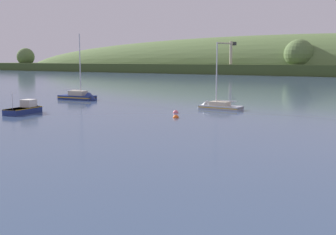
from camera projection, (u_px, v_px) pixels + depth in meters
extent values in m
ellipsoid|color=#56703D|center=(280.00, 73.00, 233.94)|extent=(406.50, 73.02, 41.79)
sphere|color=#56703D|center=(26.00, 57.00, 314.63)|extent=(12.76, 12.76, 12.76)
sphere|color=#56703D|center=(299.00, 54.00, 204.71)|extent=(14.19, 14.19, 14.19)
cube|color=#4C4C51|center=(231.00, 73.00, 215.33)|extent=(3.99, 3.99, 2.00)
cylinder|color=#BCB293|center=(231.00, 56.00, 214.23)|extent=(1.46, 1.46, 14.58)
cylinder|color=#BCB293|center=(225.00, 43.00, 210.32)|extent=(4.05, 11.30, 0.80)
cube|color=#333338|center=(234.00, 44.00, 214.80)|extent=(2.48, 2.35, 1.75)
cube|color=navy|center=(77.00, 99.00, 80.41)|extent=(7.23, 3.45, 1.43)
cone|color=navy|center=(93.00, 100.00, 78.93)|extent=(2.00, 2.83, 2.67)
cube|color=gold|center=(77.00, 97.00, 80.36)|extent=(7.24, 3.48, 0.16)
cube|color=#BCB299|center=(78.00, 93.00, 80.19)|extent=(3.32, 2.19, 0.87)
cylinder|color=silver|center=(80.00, 65.00, 79.19)|extent=(0.19, 0.19, 11.32)
cylinder|color=silver|center=(73.00, 90.00, 80.59)|extent=(3.67, 0.51, 0.16)
cube|color=#ADB2BC|center=(221.00, 109.00, 64.48)|extent=(6.39, 2.68, 1.13)
cone|color=#ADB2BC|center=(202.00, 108.00, 66.16)|extent=(1.64, 2.47, 2.43)
cube|color=gold|center=(221.00, 107.00, 64.44)|extent=(6.39, 2.71, 0.11)
cube|color=#BCB299|center=(220.00, 104.00, 64.45)|extent=(2.89, 1.79, 0.59)
cylinder|color=silver|center=(217.00, 74.00, 64.20)|extent=(0.18, 0.18, 9.41)
cylinder|color=silver|center=(226.00, 101.00, 63.84)|extent=(3.33, 0.22, 0.14)
cube|color=navy|center=(23.00, 112.00, 59.31)|extent=(3.14, 5.86, 1.18)
cone|color=navy|center=(36.00, 110.00, 61.88)|extent=(2.14, 1.19, 2.02)
cube|color=gold|center=(23.00, 108.00, 59.24)|extent=(3.19, 5.86, 0.08)
cube|color=silver|center=(29.00, 103.00, 60.30)|extent=(1.88, 1.98, 1.05)
cube|color=#192833|center=(32.00, 102.00, 61.02)|extent=(1.43, 0.29, 0.59)
cylinder|color=#B2B2B7|center=(12.00, 101.00, 57.26)|extent=(0.06, 0.06, 2.16)
sphere|color=#EA5B19|center=(176.00, 118.00, 55.00)|extent=(0.78, 0.78, 0.78)
cylinder|color=black|center=(176.00, 114.00, 54.94)|extent=(0.04, 0.04, 0.08)
sphere|color=#E06675|center=(176.00, 113.00, 60.05)|extent=(0.78, 0.78, 0.78)
cylinder|color=black|center=(176.00, 110.00, 60.00)|extent=(0.04, 0.04, 0.08)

